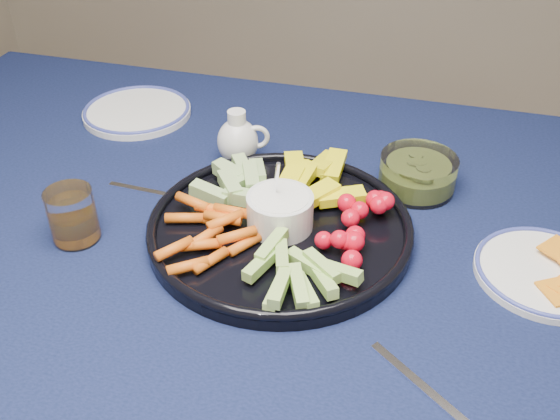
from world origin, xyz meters
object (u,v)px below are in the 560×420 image
(dining_table, at_px, (280,286))
(side_plate_extra, at_px, (137,111))
(crudite_platter, at_px, (279,222))
(cheese_plate, at_px, (546,270))
(juice_tumbler, at_px, (73,218))
(pickle_bowl, at_px, (417,175))
(creamer_pitcher, at_px, (238,141))

(dining_table, bearing_deg, side_plate_extra, 140.85)
(crudite_platter, height_order, cheese_plate, crudite_platter)
(cheese_plate, height_order, juice_tumbler, juice_tumbler)
(pickle_bowl, bearing_deg, crudite_platter, -135.79)
(crudite_platter, relative_size, juice_tumbler, 4.79)
(pickle_bowl, xyz_separation_m, juice_tumbler, (-0.47, -0.27, 0.01))
(juice_tumbler, bearing_deg, creamer_pitcher, 58.69)
(creamer_pitcher, xyz_separation_m, side_plate_extra, (-0.25, 0.11, -0.03))
(dining_table, height_order, side_plate_extra, side_plate_extra)
(dining_table, bearing_deg, pickle_bowl, 48.32)
(dining_table, distance_m, juice_tumbler, 0.33)
(crudite_platter, distance_m, creamer_pitcher, 0.22)
(pickle_bowl, xyz_separation_m, side_plate_extra, (-0.56, 0.11, -0.02))
(creamer_pitcher, relative_size, juice_tumbler, 1.21)
(dining_table, bearing_deg, crudite_platter, 113.58)
(juice_tumbler, bearing_deg, side_plate_extra, 103.24)
(pickle_bowl, xyz_separation_m, cheese_plate, (0.19, -0.17, -0.02))
(dining_table, relative_size, pickle_bowl, 13.28)
(crudite_platter, distance_m, side_plate_extra, 0.48)
(cheese_plate, distance_m, juice_tumbler, 0.67)
(side_plate_extra, bearing_deg, juice_tumbler, -76.76)
(crudite_platter, height_order, creamer_pitcher, crudite_platter)
(crudite_platter, xyz_separation_m, creamer_pitcher, (-0.12, 0.18, 0.02))
(juice_tumbler, relative_size, side_plate_extra, 0.39)
(cheese_plate, xyz_separation_m, juice_tumbler, (-0.66, -0.10, 0.03))
(dining_table, height_order, creamer_pitcher, creamer_pitcher)
(cheese_plate, bearing_deg, juice_tumbler, -171.60)
(side_plate_extra, bearing_deg, pickle_bowl, -11.45)
(crudite_platter, bearing_deg, creamer_pitcher, 124.34)
(creamer_pitcher, bearing_deg, side_plate_extra, 155.69)
(pickle_bowl, bearing_deg, cheese_plate, -41.54)
(dining_table, distance_m, side_plate_extra, 0.50)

